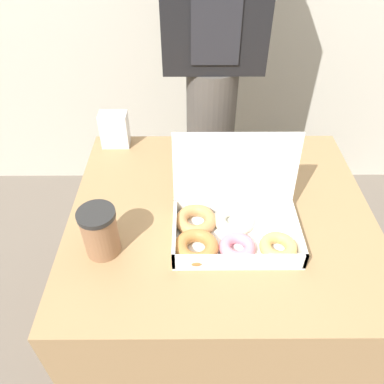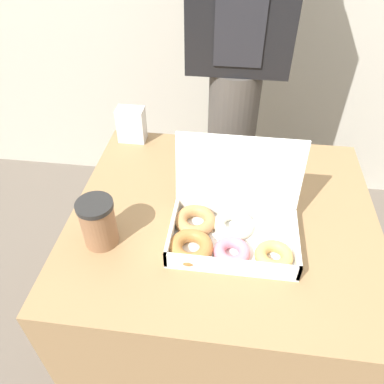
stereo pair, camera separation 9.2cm
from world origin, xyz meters
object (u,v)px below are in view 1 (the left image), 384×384
(donut_box, at_px, (228,226))
(coffee_cup, at_px, (100,232))
(napkin_holder, at_px, (115,130))
(person_customer, at_px, (214,47))

(donut_box, bearing_deg, coffee_cup, -171.79)
(napkin_holder, distance_m, person_customer, 0.47)
(donut_box, distance_m, coffee_cup, 0.31)
(donut_box, height_order, person_customer, person_customer)
(coffee_cup, xyz_separation_m, napkin_holder, (-0.04, 0.46, -0.01))
(donut_box, distance_m, napkin_holder, 0.54)
(donut_box, distance_m, person_customer, 0.73)
(coffee_cup, relative_size, person_customer, 0.08)
(coffee_cup, relative_size, napkin_holder, 1.10)
(coffee_cup, bearing_deg, donut_box, 8.21)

